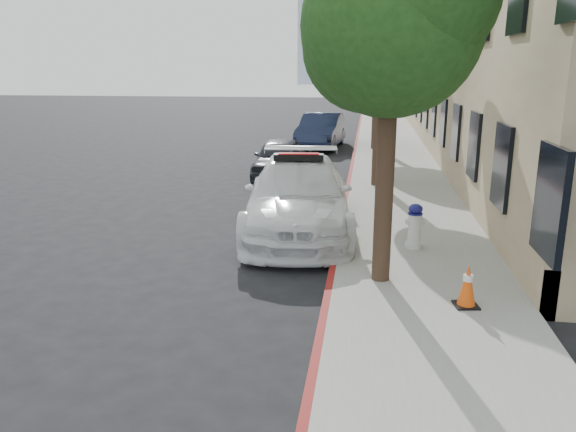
# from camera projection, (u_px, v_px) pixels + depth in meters

# --- Properties ---
(ground) EXTENTS (120.00, 120.00, 0.00)m
(ground) POSITION_uv_depth(u_px,v_px,m) (240.00, 244.00, 11.89)
(ground) COLOR black
(ground) RESTS_ON ground
(sidewalk) EXTENTS (3.20, 50.00, 0.15)m
(sidewalk) POSITION_uv_depth(u_px,v_px,m) (394.00, 166.00, 20.95)
(sidewalk) COLOR gray
(sidewalk) RESTS_ON ground
(curb_strip) EXTENTS (0.12, 50.00, 0.15)m
(curb_strip) POSITION_uv_depth(u_px,v_px,m) (352.00, 165.00, 21.16)
(curb_strip) COLOR maroon
(curb_strip) RESTS_ON ground
(building) EXTENTS (8.00, 36.00, 10.00)m
(building) POSITION_uv_depth(u_px,v_px,m) (529.00, 34.00, 23.70)
(building) COLOR tan
(building) RESTS_ON ground
(tree_near) EXTENTS (2.92, 2.82, 5.62)m
(tree_near) POSITION_uv_depth(u_px,v_px,m) (394.00, 23.00, 8.46)
(tree_near) COLOR black
(tree_near) RESTS_ON sidewalk
(tree_mid) EXTENTS (2.77, 2.64, 5.43)m
(tree_mid) POSITION_uv_depth(u_px,v_px,m) (383.00, 48.00, 16.15)
(tree_mid) COLOR black
(tree_mid) RESTS_ON sidewalk
(tree_far) EXTENTS (3.10, 3.00, 5.81)m
(tree_far) POSITION_uv_depth(u_px,v_px,m) (379.00, 49.00, 23.74)
(tree_far) COLOR black
(tree_far) RESTS_ON sidewalk
(police_car) EXTENTS (2.87, 5.88, 1.80)m
(police_car) POSITION_uv_depth(u_px,v_px,m) (298.00, 196.00, 12.64)
(police_car) COLOR white
(police_car) RESTS_ON ground
(parked_car_mid) EXTENTS (1.63, 3.86, 1.30)m
(parked_car_mid) POSITION_uv_depth(u_px,v_px,m) (279.00, 158.00, 19.03)
(parked_car_mid) COLOR #22232A
(parked_car_mid) RESTS_ON ground
(parked_car_far) EXTENTS (2.08, 4.95, 1.59)m
(parked_car_far) POSITION_uv_depth(u_px,v_px,m) (321.00, 131.00, 25.88)
(parked_car_far) COLOR #141B33
(parked_car_far) RESTS_ON ground
(fire_hydrant) EXTENTS (0.38, 0.34, 0.89)m
(fire_hydrant) POSITION_uv_depth(u_px,v_px,m) (415.00, 226.00, 11.09)
(fire_hydrant) COLOR silver
(fire_hydrant) RESTS_ON sidewalk
(traffic_cone) EXTENTS (0.40, 0.40, 0.66)m
(traffic_cone) POSITION_uv_depth(u_px,v_px,m) (467.00, 286.00, 8.37)
(traffic_cone) COLOR black
(traffic_cone) RESTS_ON sidewalk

